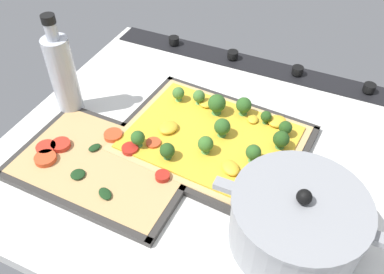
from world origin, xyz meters
TOP-DOWN VIEW (x-y plane):
  - ground_plane at (0.00, 0.00)cm, footprint 84.86×72.03cm
  - stove_control_panel at (0.00, -32.51)cm, footprint 81.47×7.00cm
  - baking_tray_front at (1.85, -1.83)cm, footprint 39.50×31.80cm
  - broccoli_pizza at (1.39, -2.43)cm, footprint 36.93×29.22cm
  - baking_tray_back at (18.19, 12.91)cm, footprint 34.85×23.89cm
  - veggie_pizza_back at (18.71, 12.78)cm, footprint 32.39×21.43cm
  - cooking_pot at (-19.11, 13.46)cm, footprint 28.28×21.50cm
  - oil_bottle at (34.39, 1.25)cm, footprint 5.48×5.48cm

SIDE VIEW (x-z plane):
  - ground_plane at x=0.00cm, z-range -3.00..0.00cm
  - baking_tray_front at x=1.85cm, z-range -0.29..1.01cm
  - baking_tray_back at x=18.19cm, z-range -0.28..1.02cm
  - stove_control_panel at x=0.00cm, z-range -0.76..1.84cm
  - veggie_pizza_back at x=18.71cm, z-range 0.14..2.04cm
  - broccoli_pizza at x=1.39cm, z-range -1.16..4.89cm
  - cooking_pot at x=-19.11cm, z-range -1.16..11.34cm
  - oil_bottle at x=34.39cm, z-range -1.87..21.18cm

